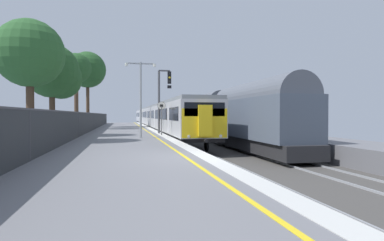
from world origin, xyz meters
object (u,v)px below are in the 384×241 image
Objects in this scene: signal_gantry at (162,94)px; freight_train_adjacent_track at (192,115)px; background_tree_back at (88,71)px; background_tree_right at (75,70)px; speed_limit_sign at (162,114)px; background_tree_left at (32,56)px; platform_lamp_mid at (141,92)px; commuter_train_at_platform at (154,117)px; background_tree_centre at (55,74)px.

freight_train_adjacent_track is at bearing 68.60° from signal_gantry.
background_tree_right is at bearing -99.07° from background_tree_back.
speed_limit_sign is at bearing -68.28° from background_tree_back.
freight_train_adjacent_track is 7.94× the size of background_tree_left.
platform_lamp_mid is at bearing -67.12° from background_tree_right.
commuter_train_at_platform is 9.51× the size of background_tree_left.
platform_lamp_mid reaches higher than freight_train_adjacent_track.
speed_limit_sign is 9.41m from background_tree_left.
platform_lamp_mid is at bearing -112.12° from signal_gantry.
freight_train_adjacent_track is 17.61m from speed_limit_sign.
background_tree_centre is at bearing 151.76° from platform_lamp_mid.
background_tree_right is (-9.46, -13.87, 4.93)m from commuter_train_at_platform.
platform_lamp_mid is (-1.62, -2.28, 1.37)m from speed_limit_sign.
background_tree_right reaches higher than signal_gantry.
commuter_train_at_platform is 26.79m from background_tree_centre.
freight_train_adjacent_track is 21.34× the size of speed_limit_sign.
background_tree_back is at bearing 87.96° from background_tree_left.
commuter_train_at_platform is 23.30m from signal_gantry.
background_tree_right is (-7.98, 9.31, 2.99)m from signal_gantry.
signal_gantry is 5.28m from platform_lamp_mid.
speed_limit_sign is at bearing -94.09° from commuter_train_at_platform.
background_tree_left reaches higher than platform_lamp_mid.
speed_limit_sign is at bearing 54.55° from platform_lamp_mid.
background_tree_back is at bearing -134.65° from commuter_train_at_platform.
background_tree_right is at bearing 112.88° from platform_lamp_mid.
background_tree_right is (-0.15, 11.06, 1.78)m from background_tree_centre.
commuter_train_at_platform is 10.02m from freight_train_adjacent_track.
signal_gantry is at bearing 12.61° from background_tree_centre.
speed_limit_sign is at bearing -6.59° from background_tree_centre.
background_tree_left is (-7.93, -7.27, 1.48)m from signal_gantry.
background_tree_right is (-7.61, 11.92, 4.61)m from speed_limit_sign.
background_tree_left is 0.84× the size of background_tree_right.
freight_train_adjacent_track is at bearing 70.59° from speed_limit_sign.
platform_lamp_mid is 6.79m from background_tree_centre.
speed_limit_sign is 0.31× the size of background_tree_right.
signal_gantry is at bearing -49.40° from background_tree_right.
signal_gantry is at bearing 67.88° from platform_lamp_mid.
freight_train_adjacent_track is 15.00m from background_tree_right.
background_tree_right is at bearing -124.29° from commuter_train_at_platform.
speed_limit_sign is 8.03m from background_tree_centre.
platform_lamp_mid is 15.74m from background_tree_right.
speed_limit_sign is (-0.37, -2.61, -1.62)m from signal_gantry.
freight_train_adjacent_track is 5.81× the size of background_tree_back.
platform_lamp_mid is (-3.47, -28.06, 1.69)m from commuter_train_at_platform.
background_tree_right is at bearing 90.16° from background_tree_left.
background_tree_back reaches higher than freight_train_adjacent_track.
signal_gantry is 0.65× the size of background_tree_right.
freight_train_adjacent_track reaches higher than speed_limit_sign.
background_tree_back reaches higher than background_tree_left.
freight_train_adjacent_track is at bearing 68.41° from platform_lamp_mid.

